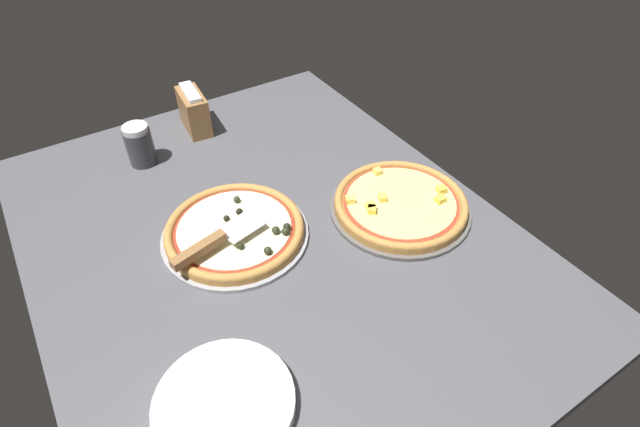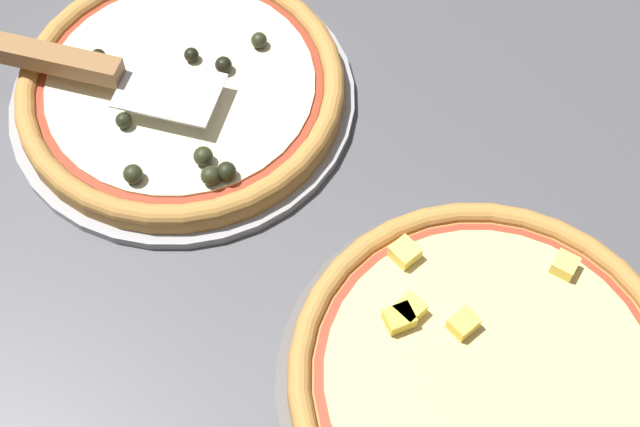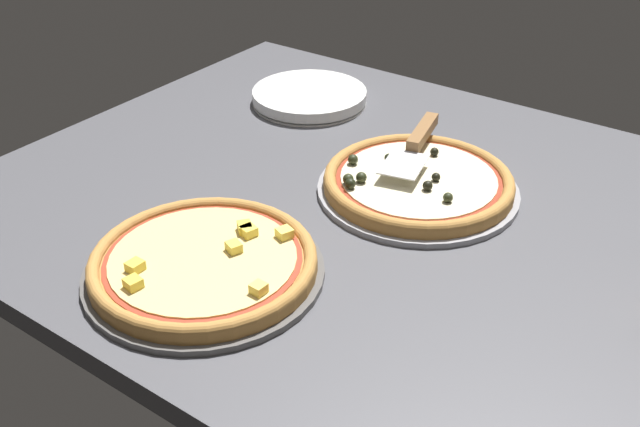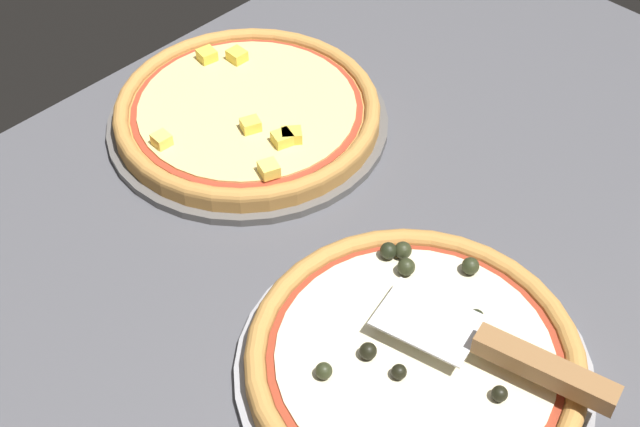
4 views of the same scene
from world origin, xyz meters
TOP-DOWN VIEW (x-y plane):
  - ground_plane at (0.00, 0.00)cm, footprint 128.60×100.70cm
  - pizza_pan_front at (-3.21, -6.94)cm, footprint 33.27×33.27cm
  - pizza_front at (-3.17, -6.90)cm, footprint 31.27×31.27cm
  - pizza_pan_back at (9.98, 30.27)cm, footprint 33.73×33.73cm
  - pizza_back at (9.97, 30.25)cm, footprint 31.70×31.70cm
  - serving_spatula at (1.31, -14.80)cm, footprint 9.14×22.50cm
  - plate_stack at (32.95, -26.08)cm, footprint 23.54×23.54cm

SIDE VIEW (x-z plane):
  - ground_plane at x=0.00cm, z-range -3.60..0.00cm
  - pizza_pan_front at x=-3.21cm, z-range 0.00..1.00cm
  - pizza_pan_back at x=9.98cm, z-range 0.00..1.00cm
  - plate_stack at x=32.95cm, z-range 0.00..2.80cm
  - pizza_front at x=-3.17cm, z-range 0.41..4.16cm
  - pizza_back at x=9.97cm, z-range 0.62..4.05cm
  - serving_spatula at x=1.31cm, z-range 4.57..6.57cm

